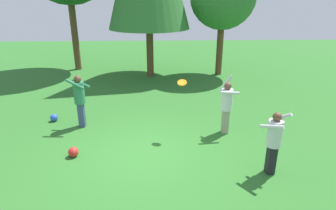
% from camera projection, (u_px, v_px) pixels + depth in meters
% --- Properties ---
extents(ground_plane, '(40.00, 40.00, 0.00)m').
position_uv_depth(ground_plane, '(143.00, 154.00, 7.76)').
color(ground_plane, '#2D6B28').
extents(person_thrower, '(0.57, 0.51, 1.78)m').
position_uv_depth(person_thrower, '(227.00, 103.00, 8.64)').
color(person_thrower, gray).
rests_on(person_thrower, ground_plane).
extents(person_catcher, '(0.67, 0.60, 1.70)m').
position_uv_depth(person_catcher, '(80.00, 97.00, 9.04)').
color(person_catcher, '#38476B').
rests_on(person_catcher, ground_plane).
extents(person_bystander, '(0.71, 0.71, 1.57)m').
position_uv_depth(person_bystander, '(274.00, 138.00, 6.63)').
color(person_bystander, black).
rests_on(person_bystander, ground_plane).
extents(frisbee, '(0.32, 0.31, 0.13)m').
position_uv_depth(frisbee, '(182.00, 83.00, 8.24)').
color(frisbee, orange).
extents(ball_red, '(0.27, 0.27, 0.27)m').
position_uv_depth(ball_red, '(73.00, 152.00, 7.61)').
color(ball_red, red).
rests_on(ball_red, ground_plane).
extents(ball_blue, '(0.25, 0.25, 0.25)m').
position_uv_depth(ball_blue, '(54.00, 118.00, 9.73)').
color(ball_blue, blue).
rests_on(ball_blue, ground_plane).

